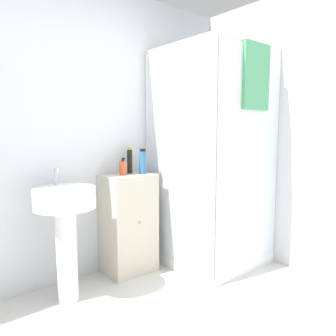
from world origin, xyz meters
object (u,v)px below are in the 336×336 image
(shampoo_bottle_blue, at_px, (143,162))
(soap_dispenser, at_px, (123,168))
(shampoo_bottle_tall_black, at_px, (130,161))
(sink, at_px, (65,219))

(shampoo_bottle_blue, bearing_deg, soap_dispenser, 163.93)
(shampoo_bottle_tall_black, xyz_separation_m, shampoo_bottle_blue, (0.07, -0.10, -0.01))
(sink, relative_size, soap_dispenser, 6.55)
(shampoo_bottle_tall_black, relative_size, shampoo_bottle_blue, 1.06)
(sink, height_order, shampoo_bottle_blue, shampoo_bottle_blue)
(shampoo_bottle_tall_black, distance_m, shampoo_bottle_blue, 0.12)
(soap_dispenser, bearing_deg, shampoo_bottle_blue, -16.07)
(shampoo_bottle_blue, bearing_deg, sink, -172.68)
(sink, xyz_separation_m, shampoo_bottle_tall_black, (0.70, 0.20, 0.37))
(soap_dispenser, bearing_deg, shampoo_bottle_tall_black, 25.31)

